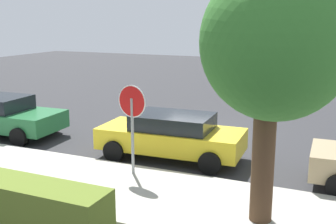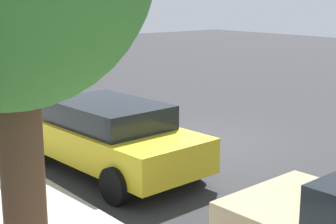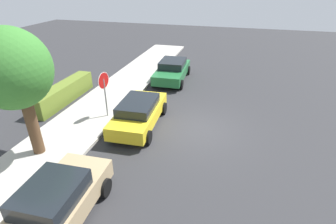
# 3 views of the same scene
# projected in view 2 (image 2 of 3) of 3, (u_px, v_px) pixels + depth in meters

# --- Properties ---
(ground_plane) EXTENTS (60.00, 60.00, 0.00)m
(ground_plane) POSITION_uv_depth(u_px,v_px,m) (201.00, 141.00, 12.24)
(ground_plane) COLOR #2D2D30
(stop_sign) EXTENTS (0.85, 0.14, 2.52)m
(stop_sign) POSITION_uv_depth(u_px,v_px,m) (3.00, 93.00, 8.83)
(stop_sign) COLOR gray
(stop_sign) RESTS_ON ground_plane
(parked_car_yellow) EXTENTS (4.43, 2.17, 1.39)m
(parked_car_yellow) POSITION_uv_depth(u_px,v_px,m) (107.00, 135.00, 10.01)
(parked_car_yellow) COLOR yellow
(parked_car_yellow) RESTS_ON ground_plane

